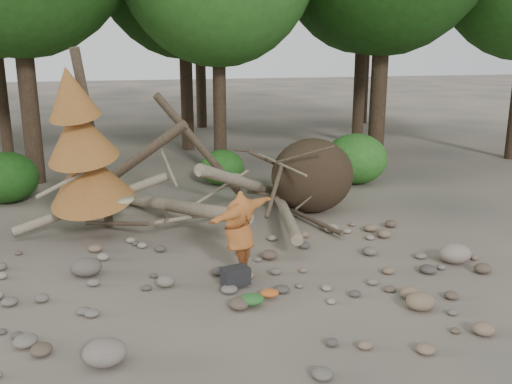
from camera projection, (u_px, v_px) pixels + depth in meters
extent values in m
plane|color=#514C44|center=(255.00, 285.00, 10.71)|extent=(120.00, 120.00, 0.00)
ellipsoid|color=#332619|center=(312.00, 176.00, 15.08)|extent=(2.20, 1.87, 1.98)
cylinder|color=gray|center=(179.00, 207.00, 13.82)|extent=(2.61, 5.11, 1.08)
cylinder|color=gray|center=(247.00, 184.00, 14.61)|extent=(3.18, 3.71, 1.90)
cylinder|color=brown|center=(126.00, 167.00, 14.17)|extent=(3.08, 1.91, 2.49)
cylinder|color=gray|center=(284.00, 210.00, 14.27)|extent=(1.13, 4.98, 0.43)
cylinder|color=brown|center=(200.00, 147.00, 14.69)|extent=(2.39, 1.03, 2.89)
cylinder|color=gray|center=(94.00, 203.00, 13.61)|extent=(3.71, 0.86, 1.20)
cylinder|color=#4C3F30|center=(116.00, 223.00, 13.36)|extent=(1.52, 1.70, 0.49)
cylinder|color=gray|center=(223.00, 187.00, 14.68)|extent=(1.57, 0.85, 0.69)
cylinder|color=#4C3F30|center=(277.00, 165.00, 15.41)|extent=(1.92, 1.25, 1.10)
cylinder|color=gray|center=(168.00, 165.00, 14.00)|extent=(0.37, 1.42, 0.85)
cylinder|color=#4C3F30|center=(311.00, 219.00, 14.18)|extent=(0.79, 2.54, 0.12)
cylinder|color=gray|center=(191.00, 217.00, 13.33)|extent=(1.78, 1.11, 0.29)
cylinder|color=#4C3F30|center=(93.00, 142.00, 13.06)|extent=(0.67, 1.13, 4.35)
cone|color=brown|center=(88.00, 175.00, 12.91)|extent=(2.06, 2.13, 1.86)
cone|color=brown|center=(79.00, 133.00, 12.43)|extent=(1.71, 1.78, 1.65)
cone|color=brown|center=(70.00, 92.00, 12.01)|extent=(1.23, 1.30, 1.41)
cylinder|color=#38281C|center=(23.00, 40.00, 17.36)|extent=(0.56, 0.56, 8.96)
cylinder|color=#38281C|center=(219.00, 68.00, 18.67)|extent=(0.44, 0.44, 7.14)
cylinder|color=#38281C|center=(382.00, 33.00, 20.29)|extent=(0.60, 0.60, 9.45)
cylinder|color=#38281C|center=(185.00, 45.00, 23.07)|extent=(0.52, 0.52, 8.54)
cylinder|color=#38281C|center=(361.00, 50.00, 24.45)|extent=(0.50, 0.50, 8.12)
cylinder|color=#38281C|center=(200.00, 42.00, 29.30)|extent=(0.54, 0.54, 8.75)
cylinder|color=#38281C|center=(366.00, 51.00, 30.99)|extent=(0.46, 0.46, 7.84)
ellipsoid|color=#1B4913|center=(6.00, 177.00, 16.04)|extent=(1.80, 1.80, 1.44)
ellipsoid|color=#245D1B|center=(222.00, 167.00, 18.08)|extent=(1.40, 1.40, 1.12)
ellipsoid|color=#2E6E22|center=(356.00, 159.00, 18.21)|extent=(2.00, 2.00, 1.60)
imported|color=#9D5323|center=(240.00, 231.00, 10.97)|extent=(1.83, 1.76, 1.63)
cylinder|color=#91835B|center=(126.00, 200.00, 10.26)|extent=(0.30, 0.31, 0.12)
cube|color=black|center=(236.00, 279.00, 10.58)|extent=(0.56, 0.44, 0.33)
ellipsoid|color=#255C25|center=(252.00, 302.00, 9.83)|extent=(0.44, 0.37, 0.17)
ellipsoid|color=#B0531E|center=(269.00, 296.00, 10.12)|extent=(0.34, 0.28, 0.12)
ellipsoid|color=slate|center=(105.00, 352.00, 8.04)|extent=(0.62, 0.56, 0.37)
ellipsoid|color=#78624B|center=(420.00, 301.00, 9.70)|extent=(0.50, 0.45, 0.30)
ellipsoid|color=gray|center=(455.00, 253.00, 11.75)|extent=(0.66, 0.60, 0.40)
ellipsoid|color=#57514A|center=(87.00, 267.00, 11.09)|extent=(0.59, 0.53, 0.36)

